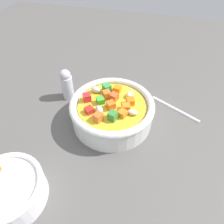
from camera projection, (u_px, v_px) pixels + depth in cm
name	position (u px, v px, depth cm)	size (l,w,h in cm)	color
ground_plane	(112.00, 123.00, 47.83)	(140.00, 140.00, 2.00)	#565451
soup_bowl_main	(112.00, 111.00, 44.86)	(18.46, 18.46, 6.81)	white
spoon	(154.00, 97.00, 52.28)	(19.88, 11.40, 0.95)	silver
side_bowl_small	(8.00, 191.00, 32.76)	(12.07, 12.07, 5.82)	white
pepper_shaker	(67.00, 84.00, 50.28)	(2.96, 2.96, 8.08)	silver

